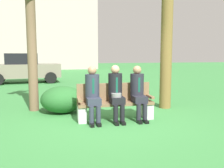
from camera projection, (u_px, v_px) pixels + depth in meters
ground_plane at (110, 122)px, 5.88m from camera, size 80.00×80.00×0.00m
park_bench at (115, 103)px, 6.04m from camera, size 1.87×0.44×0.90m
seated_man_left at (93, 91)px, 5.75m from camera, size 0.34×0.72×1.34m
seated_man_middle at (116, 90)px, 5.88m from camera, size 0.34×0.72×1.36m
seated_man_right at (138, 90)px, 6.01m from camera, size 0.34×0.72×1.34m
palm_tree_tall at (30, 2)px, 6.69m from camera, size 1.39×1.42×4.23m
shrub_near_bench at (138, 92)px, 8.82m from camera, size 0.85×0.78×0.53m
shrub_mid_lawn at (62, 99)px, 6.76m from camera, size 1.19×1.09×0.74m
parked_car_near at (24, 68)px, 13.83m from camera, size 4.05×2.06×1.68m
building_backdrop at (37, 10)px, 27.85m from camera, size 13.71×6.60×13.27m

